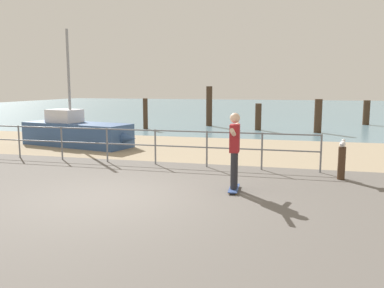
{
  "coord_description": "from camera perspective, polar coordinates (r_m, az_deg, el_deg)",
  "views": [
    {
      "loc": [
        3.64,
        -7.47,
        2.31
      ],
      "look_at": [
        1.17,
        2.0,
        0.9
      ],
      "focal_mm": 37.92,
      "sensor_mm": 36.0,
      "label": 1
    }
  ],
  "objects": [
    {
      "name": "sailboat",
      "position": [
        16.08,
        -15.47,
        1.5
      ],
      "size": [
        5.07,
        2.34,
        4.42
      ],
      "color": "#335184",
      "rests_on": "ground"
    },
    {
      "name": "beach_strip",
      "position": [
        15.1,
        0.48,
        -0.6
      ],
      "size": [
        24.0,
        6.0,
        0.04
      ],
      "primitive_type": "cube",
      "color": "tan",
      "rests_on": "ground"
    },
    {
      "name": "ground_plane",
      "position": [
        7.77,
        -14.27,
        -9.35
      ],
      "size": [
        24.0,
        10.0,
        0.04
      ],
      "primitive_type": "cube",
      "color": "#605B56",
      "rests_on": "ground"
    },
    {
      "name": "groyne_post_1",
      "position": [
        23.28,
        2.43,
        5.32
      ],
      "size": [
        0.35,
        0.35,
        2.28
      ],
      "primitive_type": "cylinder",
      "color": "#422D1E",
      "rests_on": "ground"
    },
    {
      "name": "groyne_post_4",
      "position": [
        26.01,
        23.32,
        4.06
      ],
      "size": [
        0.38,
        0.38,
        1.46
      ],
      "primitive_type": "cylinder",
      "color": "#422D1E",
      "rests_on": "ground"
    },
    {
      "name": "bollard_short",
      "position": [
        10.62,
        20.29,
        -2.6
      ],
      "size": [
        0.18,
        0.18,
        0.83
      ],
      "primitive_type": "cylinder",
      "color": "#422D1E",
      "rests_on": "ground"
    },
    {
      "name": "groyne_post_2",
      "position": [
        21.31,
        9.3,
        3.77
      ],
      "size": [
        0.32,
        0.32,
        1.4
      ],
      "primitive_type": "cylinder",
      "color": "#422D1E",
      "rests_on": "ground"
    },
    {
      "name": "seagull",
      "position": [
        10.56,
        20.43,
        0.04
      ],
      "size": [
        0.2,
        0.49,
        0.18
      ],
      "color": "white",
      "rests_on": "bollard_short"
    },
    {
      "name": "skateboarder",
      "position": [
        8.83,
        6.01,
        -0.27
      ],
      "size": [
        0.22,
        1.45,
        1.65
      ],
      "color": "#26262B",
      "rests_on": "skateboard"
    },
    {
      "name": "sea_surface",
      "position": [
        42.69,
        9.73,
        4.99
      ],
      "size": [
        72.0,
        50.0,
        0.04
      ],
      "primitive_type": "cube",
      "color": "slate",
      "rests_on": "ground"
    },
    {
      "name": "groyne_post_0",
      "position": [
        21.79,
        -6.57,
        4.24
      ],
      "size": [
        0.25,
        0.25,
        1.65
      ],
      "primitive_type": "cylinder",
      "color": "#422D1E",
      "rests_on": "ground"
    },
    {
      "name": "railing_fence",
      "position": [
        12.48,
        -11.88,
        0.6
      ],
      "size": [
        12.41,
        0.05,
        1.05
      ],
      "color": "slate",
      "rests_on": "ground"
    },
    {
      "name": "skateboard",
      "position": [
        9.02,
        5.92,
        -6.25
      ],
      "size": [
        0.25,
        0.81,
        0.08
      ],
      "color": "#334C8C",
      "rests_on": "ground"
    },
    {
      "name": "groyne_post_3",
      "position": [
        20.8,
        17.31,
        3.76
      ],
      "size": [
        0.36,
        0.36,
        1.67
      ],
      "primitive_type": "cylinder",
      "color": "#422D1E",
      "rests_on": "ground"
    }
  ]
}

